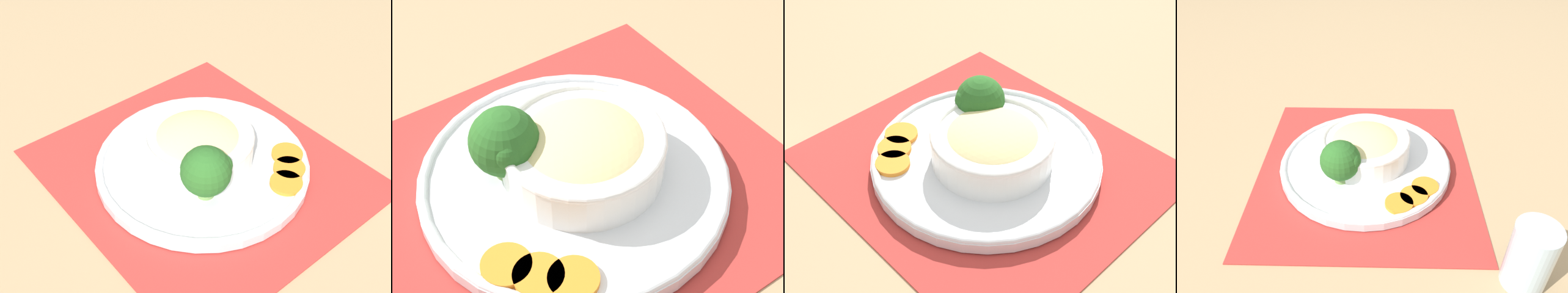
{
  "view_description": "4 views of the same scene",
  "coord_description": "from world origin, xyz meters",
  "views": [
    {
      "loc": [
        0.41,
        0.45,
        0.59
      ],
      "look_at": [
        0.01,
        -0.01,
        0.05
      ],
      "focal_mm": 50.0,
      "sensor_mm": 36.0,
      "label": 1
    },
    {
      "loc": [
        -0.38,
        0.26,
        0.53
      ],
      "look_at": [
        -0.0,
        -0.02,
        0.05
      ],
      "focal_mm": 60.0,
      "sensor_mm": 36.0,
      "label": 2
    },
    {
      "loc": [
        -0.41,
        -0.4,
        0.54
      ],
      "look_at": [
        -0.0,
        0.01,
        0.03
      ],
      "focal_mm": 50.0,
      "sensor_mm": 36.0,
      "label": 3
    },
    {
      "loc": [
        -0.01,
        0.58,
        0.49
      ],
      "look_at": [
        -0.01,
        -0.02,
        0.04
      ],
      "focal_mm": 35.0,
      "sensor_mm": 36.0,
      "label": 4
    }
  ],
  "objects": [
    {
      "name": "bowl",
      "position": [
        -0.0,
        -0.01,
        0.05
      ],
      "size": [
        0.17,
        0.17,
        0.06
      ],
      "color": "white",
      "rests_on": "plate"
    },
    {
      "name": "carrot_slice_far",
      "position": [
        -0.11,
        0.08,
        0.02
      ],
      "size": [
        0.05,
        0.05,
        0.01
      ],
      "color": "orange",
      "rests_on": "plate"
    },
    {
      "name": "placemat",
      "position": [
        0.0,
        0.0,
        0.0
      ],
      "size": [
        0.43,
        0.47,
        0.0
      ],
      "color": "#B2332D",
      "rests_on": "ground_plane"
    },
    {
      "name": "ground_plane",
      "position": [
        0.0,
        0.0,
        0.0
      ],
      "size": [
        4.0,
        4.0,
        0.0
      ],
      "primitive_type": "plane",
      "color": "tan"
    },
    {
      "name": "carrot_slice_near",
      "position": [
        -0.06,
        0.12,
        0.02
      ],
      "size": [
        0.05,
        0.05,
        0.01
      ],
      "color": "orange",
      "rests_on": "plate"
    },
    {
      "name": "broccoli_floret",
      "position": [
        0.04,
        0.06,
        0.07
      ],
      "size": [
        0.07,
        0.07,
        0.08
      ],
      "color": "#759E51",
      "rests_on": "plate"
    },
    {
      "name": "carrot_slice_middle",
      "position": [
        -0.09,
        0.1,
        0.02
      ],
      "size": [
        0.05,
        0.05,
        0.01
      ],
      "color": "orange",
      "rests_on": "plate"
    },
    {
      "name": "plate",
      "position": [
        0.0,
        0.0,
        0.02
      ],
      "size": [
        0.33,
        0.33,
        0.02
      ],
      "color": "silver",
      "rests_on": "placemat"
    }
  ]
}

